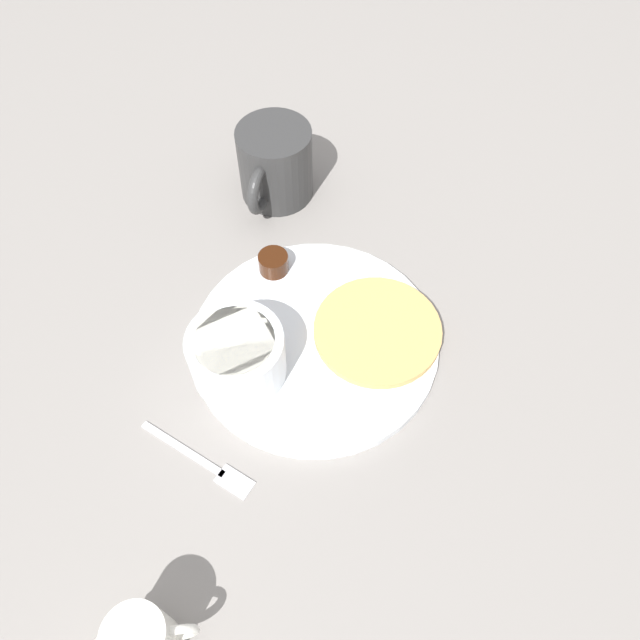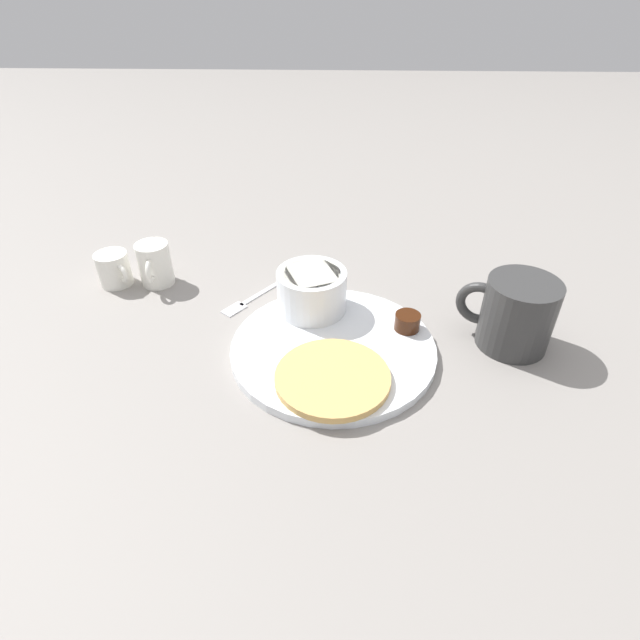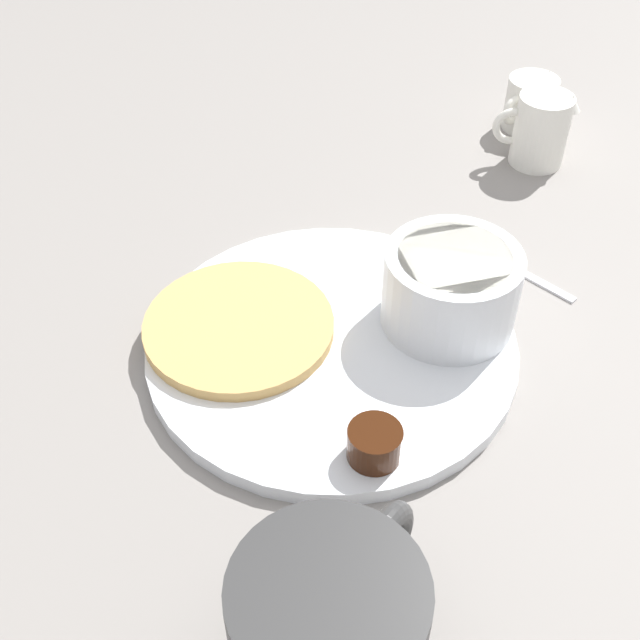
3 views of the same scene
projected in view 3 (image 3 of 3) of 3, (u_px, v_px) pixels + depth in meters
The scene contains 10 objects.
ground_plane at pixel (331, 351), 0.58m from camera, with size 4.00×4.00×0.00m, color gray.
plate at pixel (331, 345), 0.58m from camera, with size 0.27×0.27×0.01m.
pancake_stack at pixel (238, 330), 0.58m from camera, with size 0.14×0.14×0.01m.
bowl at pixel (451, 286), 0.57m from camera, with size 0.10×0.10×0.06m.
syrup_cup at pixel (374, 443), 0.49m from camera, with size 0.03×0.03×0.02m.
butter_ramekin at pixel (475, 315), 0.57m from camera, with size 0.04×0.04×0.04m.
coffee_mug at pixel (331, 634), 0.38m from camera, with size 0.12×0.09×0.10m.
creamer_pitcher_near at pixel (540, 129), 0.75m from camera, with size 0.05×0.08×0.07m.
creamer_pitcher_far at pixel (530, 103), 0.80m from camera, with size 0.06×0.06×0.05m.
fork at pixel (489, 254), 0.66m from camera, with size 0.09×0.11×0.00m.
Camera 3 is at (-0.41, -0.05, 0.42)m, focal length 45.00 mm.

